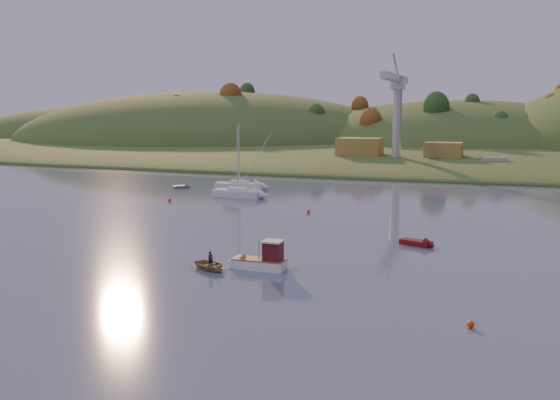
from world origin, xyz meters
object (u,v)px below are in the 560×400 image
(fishing_boat, at_px, (255,260))
(sailboat_near, at_px, (240,185))
(sailboat_far, at_px, (238,193))
(red_tender, at_px, (422,244))
(grey_dinghy, at_px, (184,187))
(canoe, at_px, (211,265))

(fishing_boat, height_order, sailboat_near, sailboat_near)
(fishing_boat, bearing_deg, sailboat_far, -64.09)
(red_tender, bearing_deg, grey_dinghy, 165.03)
(sailboat_near, xyz_separation_m, red_tender, (37.75, -37.06, -0.49))
(fishing_boat, relative_size, sailboat_near, 0.47)
(sailboat_near, xyz_separation_m, grey_dinghy, (-10.53, -1.60, -0.53))
(sailboat_far, bearing_deg, red_tender, -32.89)
(sailboat_far, xyz_separation_m, grey_dinghy, (-14.44, 7.83, -0.52))
(fishing_boat, relative_size, red_tender, 1.37)
(sailboat_far, relative_size, grey_dinghy, 3.70)
(grey_dinghy, bearing_deg, sailboat_far, -77.13)
(canoe, xyz_separation_m, red_tender, (16.59, 16.64, -0.12))
(sailboat_far, bearing_deg, grey_dinghy, 157.88)
(fishing_boat, xyz_separation_m, grey_dinghy, (-35.32, 50.34, -0.56))
(grey_dinghy, bearing_deg, fishing_boat, -103.61)
(canoe, relative_size, red_tender, 0.92)
(sailboat_far, height_order, canoe, sailboat_far)
(sailboat_near, height_order, red_tender, sailboat_near)
(fishing_boat, xyz_separation_m, red_tender, (12.96, 14.88, -0.53))
(canoe, height_order, red_tender, red_tender)
(fishing_boat, bearing_deg, canoe, 25.68)
(fishing_boat, height_order, red_tender, fishing_boat)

